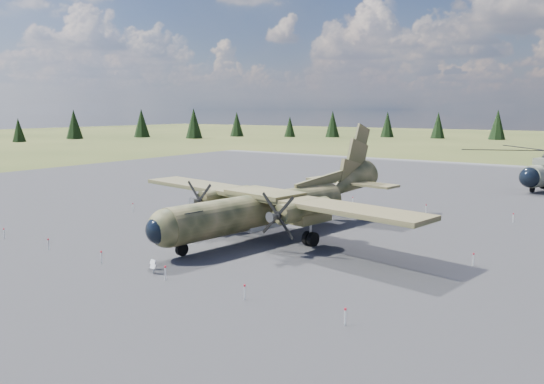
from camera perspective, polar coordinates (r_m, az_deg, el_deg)
The scene contains 7 objects.
ground at distance 44.11m, azimuth -0.51°, elevation -4.42°, with size 500.00×500.00×0.00m, color brown.
apron at distance 52.42m, azimuth 5.79°, elevation -2.33°, with size 120.00×120.00×0.04m, color slate.
transport_plane at distance 42.85m, azimuth 0.17°, elevation -1.14°, with size 28.47×25.63×9.38m.
info_placard_left at distance 34.94m, azimuth -12.67°, elevation -7.46°, with size 0.43×0.19×0.66m.
info_placard_right at distance 34.04m, azimuth -12.67°, elevation -7.93°, with size 0.41×0.18×0.64m.
barrier_fence at distance 44.20m, azimuth -1.06°, elevation -3.72°, with size 33.12×29.62×0.85m.
treeline at distance 43.60m, azimuth 1.98°, elevation 1.96°, with size 325.30×319.56×10.99m.
Camera 1 is at (24.69, -35.12, 10.13)m, focal length 35.00 mm.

